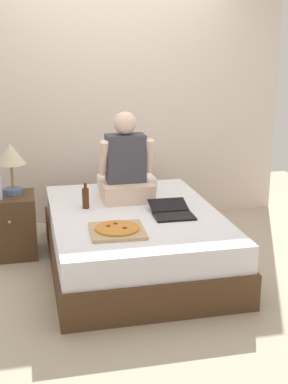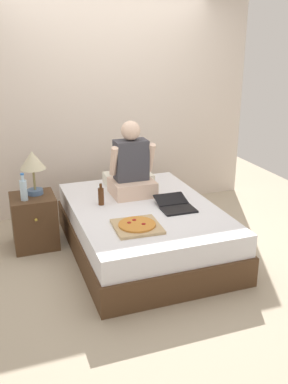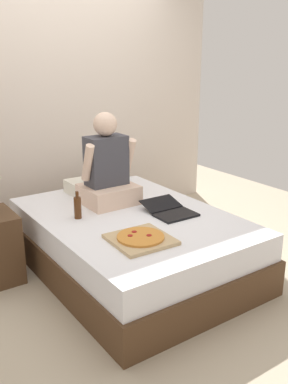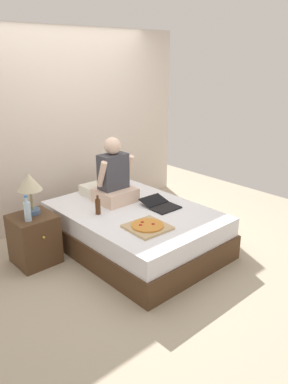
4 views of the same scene
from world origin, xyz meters
TOP-DOWN VIEW (x-y plane):
  - ground_plane at (0.00, 0.00)m, footprint 5.68×5.68m
  - wall_back at (0.00, 1.34)m, footprint 3.68×0.12m
  - bed at (0.00, 0.00)m, footprint 1.40×1.96m
  - nightstand_left at (-1.02, 0.49)m, footprint 0.44×0.47m
  - lamp_on_left_nightstand at (-0.98, 0.54)m, footprint 0.26×0.26m
  - pillow at (0.07, 0.70)m, footprint 0.52×0.34m
  - person_seated at (-0.00, 0.37)m, footprint 0.47×0.40m
  - laptop at (0.28, -0.16)m, footprint 0.33×0.42m
  - pizza_box at (-0.23, -0.46)m, footprint 0.42×0.42m
  - beer_bottle_on_bed at (-0.38, 0.18)m, footprint 0.06×0.06m

SIDE VIEW (x-z plane):
  - ground_plane at x=0.00m, z-range 0.00..0.00m
  - bed at x=0.00m, z-range 0.00..0.48m
  - nightstand_left at x=-1.02m, z-range 0.00..0.55m
  - pizza_box at x=-0.23m, z-range 0.48..0.53m
  - laptop at x=0.28m, z-range 0.47..0.54m
  - pillow at x=0.07m, z-range 0.49..0.61m
  - beer_bottle_on_bed at x=-0.38m, z-range 0.47..0.69m
  - person_seated at x=0.00m, z-range 0.38..1.16m
  - lamp_on_left_nightstand at x=-0.98m, z-range 0.65..1.10m
  - wall_back at x=0.00m, z-range 0.00..2.50m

